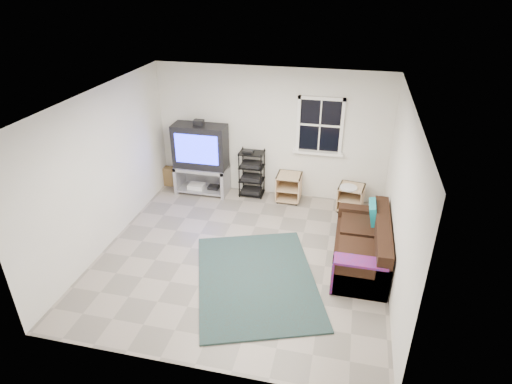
% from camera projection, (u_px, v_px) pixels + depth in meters
% --- Properties ---
extents(room, '(4.60, 4.62, 4.60)m').
position_uv_depth(room, '(320.00, 129.00, 8.12)').
color(room, gray).
rests_on(room, ground).
extents(tv_unit, '(1.07, 0.54, 1.58)m').
position_uv_depth(tv_unit, '(201.00, 154.00, 8.65)').
color(tv_unit, '#9F9FA7').
rests_on(tv_unit, ground).
extents(av_rack, '(0.49, 0.36, 0.98)m').
position_uv_depth(av_rack, '(252.00, 176.00, 8.72)').
color(av_rack, black).
rests_on(av_rack, ground).
extents(side_table_left, '(0.48, 0.48, 0.56)m').
position_uv_depth(side_table_left, '(289.00, 186.00, 8.61)').
color(side_table_left, '#D8AE84').
rests_on(side_table_left, ground).
extents(side_table_right, '(0.53, 0.53, 0.54)m').
position_uv_depth(side_table_right, '(351.00, 196.00, 8.24)').
color(side_table_right, '#D8AE84').
rests_on(side_table_right, ground).
extents(sofa, '(0.81, 1.82, 0.83)m').
position_uv_depth(sofa, '(363.00, 247.00, 6.74)').
color(sofa, black).
rests_on(sofa, ground).
extents(shag_rug, '(2.43, 2.82, 0.03)m').
position_uv_depth(shag_rug, '(257.00, 279.00, 6.47)').
color(shag_rug, '#301D15').
rests_on(shag_rug, ground).
extents(paper_bag, '(0.29, 0.19, 0.40)m').
position_uv_depth(paper_bag, '(171.00, 176.00, 9.24)').
color(paper_bag, olive).
rests_on(paper_bag, ground).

